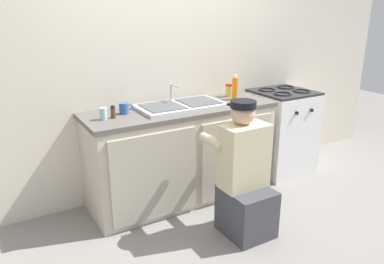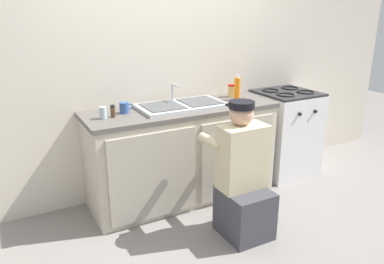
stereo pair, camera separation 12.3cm
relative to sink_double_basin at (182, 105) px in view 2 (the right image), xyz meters
The scene contains 12 objects.
ground_plane 0.98m from the sink_double_basin, 90.00° to the right, with size 12.00×12.00×0.00m, color gray.
back_wall 0.47m from the sink_double_basin, 90.00° to the left, with size 6.00×0.10×2.50m, color beige.
counter_cabinet 0.50m from the sink_double_basin, 90.00° to the right, with size 1.77×0.62×0.87m.
countertop 0.04m from the sink_double_basin, 90.00° to the right, with size 1.81×0.62×0.04m, color #5B5651.
sink_double_basin is the anchor object (origin of this frame).
stove_range 1.36m from the sink_double_basin, ahead, with size 0.61×0.62×0.94m.
plumber_person 0.93m from the sink_double_basin, 79.28° to the right, with size 0.42×0.61×1.10m.
water_glass 0.74m from the sink_double_basin, behind, with size 0.06×0.06×0.10m.
condiment_jar 0.66m from the sink_double_basin, 12.23° to the left, with size 0.07×0.07×0.13m.
coffee_mug 0.53m from the sink_double_basin, behind, with size 0.13×0.08×0.09m.
soap_bottle_orange 0.62m from the sink_double_basin, ahead, with size 0.06×0.06×0.25m.
spice_bottle_pepper 0.65m from the sink_double_basin, behind, with size 0.04×0.04×0.10m.
Camera 2 is at (-1.50, -2.68, 1.78)m, focal length 35.00 mm.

